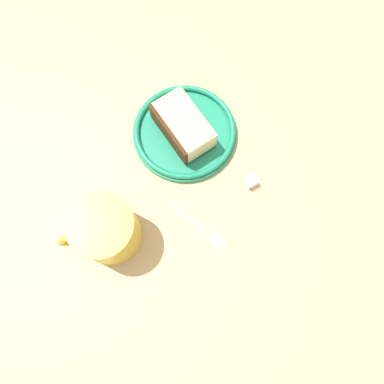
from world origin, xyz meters
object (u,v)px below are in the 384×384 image
at_px(tea_mug, 106,230).
at_px(sugar_cube, 251,181).
at_px(cake_slice, 183,126).
at_px(teaspoon, 210,234).
at_px(small_plate, 185,132).

height_order(tea_mug, sugar_cube, tea_mug).
distance_m(cake_slice, tea_mug, 0.21).
relative_size(cake_slice, teaspoon, 1.00).
bearing_deg(tea_mug, sugar_cube, 172.56).
height_order(teaspoon, sugar_cube, sugar_cube).
xyz_separation_m(tea_mug, teaspoon, (-0.14, 0.07, -0.04)).
bearing_deg(cake_slice, sugar_cube, 113.30).
xyz_separation_m(cake_slice, tea_mug, (0.18, 0.10, 0.01)).
bearing_deg(teaspoon, small_plate, -105.69).
bearing_deg(small_plate, tea_mug, 28.03).
height_order(small_plate, cake_slice, cake_slice).
relative_size(teaspoon, sugar_cube, 6.19).
height_order(small_plate, tea_mug, tea_mug).
xyz_separation_m(cake_slice, sugar_cube, (-0.06, 0.13, -0.03)).
bearing_deg(teaspoon, tea_mug, -28.16).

